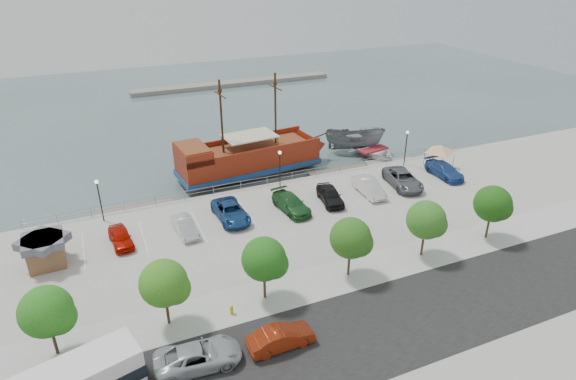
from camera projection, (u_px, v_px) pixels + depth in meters
name	position (u px, v px, depth m)	size (l,w,h in m)	color
ground	(305.00, 224.00, 46.86)	(160.00, 160.00, 0.00)	#455659
land_slab	(451.00, 378.00, 29.39)	(100.00, 58.00, 1.20)	#AFA99D
street	(404.00, 319.00, 33.24)	(100.00, 8.00, 0.04)	black
sidewalk	(359.00, 272.00, 38.18)	(100.00, 4.00, 0.05)	beige
seawall_railing	(276.00, 179.00, 52.61)	(50.00, 0.06, 1.00)	gray
far_shore	(234.00, 83.00, 95.52)	(40.00, 3.00, 0.80)	gray
pirate_ship	(260.00, 156.00, 57.06)	(19.57, 7.02, 12.21)	maroon
patrol_boat	(354.00, 141.00, 63.11)	(2.93, 7.79, 3.02)	slate
speedboat	(373.00, 152.00, 61.82)	(4.71, 6.59, 1.37)	silver
dock_west	(135.00, 210.00, 49.07)	(7.52, 2.15, 0.43)	gray
dock_mid	(339.00, 172.00, 57.44)	(7.44, 2.13, 0.43)	#6B6759
dock_east	(391.00, 163.00, 60.04)	(6.36, 1.82, 0.36)	gray
shed	(45.00, 250.00, 38.53)	(3.19, 3.19, 2.52)	brown
canopy_tent	(441.00, 145.00, 55.33)	(4.75, 4.75, 3.27)	slate
street_van	(198.00, 356.00, 29.23)	(2.46, 5.33, 1.48)	#AEB2B6
street_sedan	(281.00, 338.00, 30.66)	(1.53, 4.39, 1.45)	maroon
fire_hydrant	(232.00, 310.00, 33.54)	(0.25, 0.25, 0.73)	gold
lamp_post_left	(99.00, 193.00, 44.11)	(0.36, 0.36, 4.28)	black
lamp_post_mid	(280.00, 163.00, 50.47)	(0.36, 0.36, 4.28)	black
lamp_post_right	(406.00, 142.00, 56.12)	(0.36, 0.36, 4.28)	black
tree_a	(49.00, 313.00, 28.94)	(3.30, 3.20, 5.00)	#473321
tree_b	(166.00, 284.00, 31.41)	(3.30, 3.20, 5.00)	#473321
tree_c	(266.00, 260.00, 33.89)	(3.30, 3.20, 5.00)	#473321
tree_d	(353.00, 239.00, 36.36)	(3.30, 3.20, 5.00)	#473321
tree_e	(428.00, 221.00, 38.83)	(3.30, 3.20, 5.00)	#473321
tree_f	(494.00, 205.00, 41.31)	(3.30, 3.20, 5.00)	#473321
parked_car_a	(121.00, 237.00, 41.51)	(1.66, 4.11, 1.40)	#BC1002
parked_car_b	(185.00, 226.00, 43.16)	(1.48, 4.24, 1.40)	silver
parked_car_c	(231.00, 212.00, 45.44)	(2.57, 5.57, 1.55)	navy
parked_car_d	(291.00, 204.00, 46.94)	(2.14, 5.26, 1.53)	#225B27
parked_car_e	(330.00, 195.00, 48.50)	(1.89, 4.70, 1.60)	black
parked_car_f	(369.00, 187.00, 50.20)	(1.71, 4.91, 1.62)	white
parked_car_g	(403.00, 179.00, 51.89)	(2.74, 5.93, 1.65)	slate
parked_car_h	(444.00, 170.00, 54.13)	(2.14, 5.25, 1.52)	#25478D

